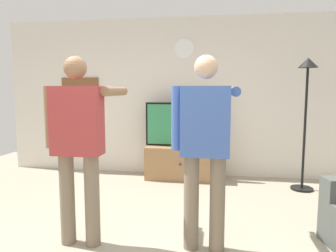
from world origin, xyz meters
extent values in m
cube|color=silver|center=(0.00, 2.95, 1.35)|extent=(6.40, 0.10, 2.70)
cube|color=#997047|center=(0.01, 2.60, 0.27)|extent=(1.18, 0.46, 0.55)
sphere|color=black|center=(0.01, 2.36, 0.30)|extent=(0.04, 0.04, 0.04)
cube|color=black|center=(0.01, 2.65, 0.91)|extent=(1.23, 0.06, 0.73)
cube|color=#338C59|center=(0.01, 2.62, 0.91)|extent=(1.17, 0.01, 0.67)
cylinder|color=white|center=(0.01, 2.89, 2.17)|extent=(0.33, 0.03, 0.33)
cube|color=brown|center=(-1.87, 2.90, 1.47)|extent=(0.69, 0.04, 0.46)
cylinder|color=black|center=(1.85, 2.31, 0.01)|extent=(0.32, 0.32, 0.03)
cylinder|color=black|center=(1.85, 2.31, 0.91)|extent=(0.04, 0.04, 1.77)
cone|color=black|center=(1.85, 2.31, 1.87)|extent=(0.28, 0.28, 0.14)
cylinder|color=#7A6B56|center=(-0.82, 0.23, 0.44)|extent=(0.14, 0.14, 0.88)
cylinder|color=#7A6B56|center=(-0.57, 0.23, 0.44)|extent=(0.14, 0.14, 0.88)
cube|color=#A53838|center=(-0.69, 0.23, 1.20)|extent=(0.46, 0.22, 0.64)
sphere|color=#8C6647|center=(-0.69, 0.23, 1.68)|extent=(0.21, 0.21, 0.21)
cylinder|color=#8C6647|center=(-0.97, 0.23, 1.23)|extent=(0.09, 0.09, 0.58)
cylinder|color=#8C6647|center=(-0.42, 0.52, 1.47)|extent=(0.09, 0.58, 0.09)
cube|color=white|center=(-0.42, 0.84, 1.47)|extent=(0.04, 0.12, 0.04)
cylinder|color=#7A6B56|center=(0.36, 0.31, 0.45)|extent=(0.14, 0.14, 0.89)
cylinder|color=#7A6B56|center=(0.60, 0.31, 0.45)|extent=(0.14, 0.14, 0.89)
cube|color=#3F60AD|center=(0.48, 0.31, 1.20)|extent=(0.44, 0.22, 0.63)
sphere|color=tan|center=(0.48, 0.31, 1.68)|extent=(0.21, 0.21, 0.21)
cylinder|color=#3F60AD|center=(0.22, 0.31, 1.23)|extent=(0.09, 0.09, 0.58)
cylinder|color=#3F60AD|center=(0.75, 0.60, 1.47)|extent=(0.09, 0.58, 0.09)
cube|color=white|center=(0.75, 0.92, 1.47)|extent=(0.04, 0.12, 0.04)
camera|label=1|loc=(0.59, -2.49, 1.49)|focal=33.50mm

